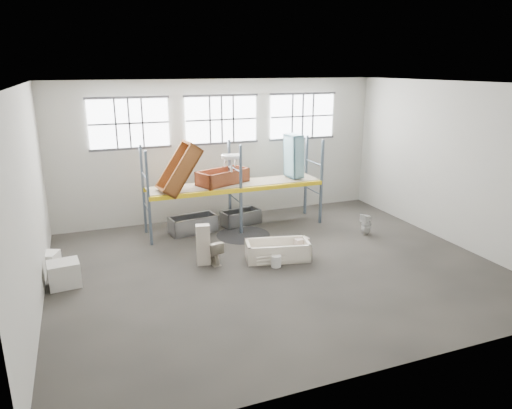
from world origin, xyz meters
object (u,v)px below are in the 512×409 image
cistern_tall (203,245)px  steel_tub_right (241,217)px  blue_tub_upright (294,156)px  toilet_beige (213,252)px  bathtub_beige (277,250)px  steel_tub_left (193,224)px  bucket (276,261)px  rust_tub_flat (223,177)px  toilet_white (366,224)px  carton_near (64,274)px

cistern_tall → steel_tub_right: (2.14, 2.94, -0.34)m
steel_tub_right → blue_tub_upright: size_ratio=0.91×
toilet_beige → bathtub_beige: bearing=159.7°
steel_tub_left → bucket: steel_tub_left is taller
cistern_tall → bathtub_beige: bearing=-1.7°
bathtub_beige → bucket: 0.56m
rust_tub_flat → cistern_tall: bearing=-117.6°
toilet_beige → steel_tub_left: (0.08, 2.76, -0.07)m
cistern_tall → bucket: cistern_tall is taller
toilet_white → rust_tub_flat: 5.07m
bathtub_beige → steel_tub_right: bearing=102.5°
cistern_tall → carton_near: size_ratio=1.55×
steel_tub_right → rust_tub_flat: size_ratio=0.78×
cistern_tall → rust_tub_flat: rust_tub_flat is taller
steel_tub_right → blue_tub_upright: 2.87m
toilet_beige → cistern_tall: size_ratio=0.60×
rust_tub_flat → toilet_white: bearing=-28.6°
bathtub_beige → carton_near: size_ratio=2.40×
cistern_tall → steel_tub_right: cistern_tall is taller
bathtub_beige → cistern_tall: bearing=-178.0°
bathtub_beige → bucket: size_ratio=5.51×
toilet_white → carton_near: (-9.39, -0.48, -0.03)m
bucket → steel_tub_right: bearing=85.9°
steel_tub_left → bucket: bearing=-67.3°
toilet_white → blue_tub_upright: blue_tub_upright is taller
steel_tub_left → blue_tub_upright: blue_tub_upright is taller
steel_tub_right → carton_near: size_ratio=1.81×
blue_tub_upright → steel_tub_right: bearing=170.8°
steel_tub_left → carton_near: bearing=-145.6°
steel_tub_right → cistern_tall: bearing=-126.0°
steel_tub_right → bucket: bearing=-94.1°
bathtub_beige → rust_tub_flat: (-0.66, 3.18, 1.55)m
rust_tub_flat → bucket: size_ratio=5.31×
steel_tub_left → steel_tub_right: 1.80m
bathtub_beige → bucket: bathtub_beige is taller
cistern_tall → blue_tub_upright: bearing=42.4°
bathtub_beige → steel_tub_left: size_ratio=1.17×
toilet_beige → steel_tub_right: (1.86, 2.99, -0.10)m
toilet_beige → steel_tub_right: toilet_beige is taller
bathtub_beige → toilet_beige: (-1.84, 0.37, 0.09)m
blue_tub_upright → bucket: blue_tub_upright is taller
bathtub_beige → toilet_white: bearing=26.2°
bathtub_beige → bucket: bearing=-104.3°
bathtub_beige → rust_tub_flat: rust_tub_flat is taller
toilet_beige → steel_tub_right: size_ratio=0.52×
toilet_beige → steel_tub_left: size_ratio=0.46×
bucket → carton_near: 5.60m
cistern_tall → toilet_white: (5.71, 0.44, -0.24)m
carton_near → bucket: bearing=-8.8°
blue_tub_upright → carton_near: blue_tub_upright is taller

